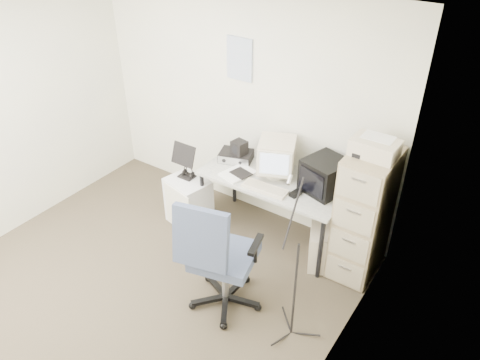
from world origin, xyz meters
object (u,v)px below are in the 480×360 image
Objects in this scene: desk at (273,208)px; office_chair at (225,254)px; side_cart at (189,202)px; filing_cabinet at (364,215)px.

desk is 1.10m from office_chair.
side_cart is at bearing 130.23° from office_chair.
filing_cabinet reaches higher than desk.
desk is at bearing -178.19° from filing_cabinet.
side_cart is (-0.89, -0.32, -0.09)m from desk.
office_chair is 1.31m from side_cart.
filing_cabinet is at bearing 23.23° from side_cart.
filing_cabinet is 1.13× the size of office_chair.
desk is at bearing 83.81° from office_chair.
filing_cabinet is 2.35× the size of side_cart.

